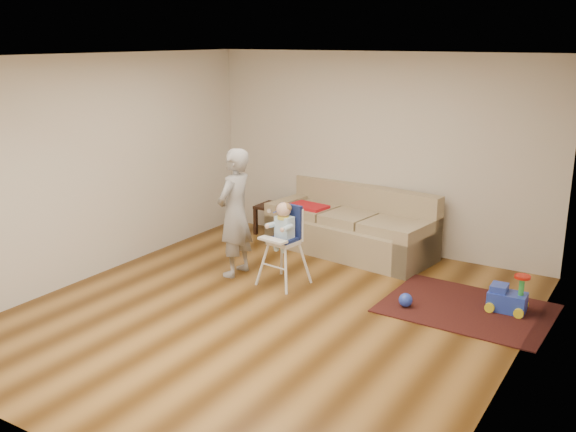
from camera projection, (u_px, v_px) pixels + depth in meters
The scene contains 9 objects.
ground at pixel (269, 314), 6.92m from camera, with size 5.50×5.50×0.00m, color #46290C.
room_envelope at pixel (294, 134), 6.84m from camera, with size 5.04×5.52×2.72m.
sofa at pixel (350, 221), 8.77m from camera, with size 2.40×1.24×0.89m.
side_table at pixel (273, 219), 9.69m from camera, with size 0.44×0.44×0.44m, color black, non-canonical shape.
area_rug at pixel (467, 308), 7.03m from camera, with size 1.76×1.32×0.01m, color black.
ride_on_toy at pixel (508, 292), 6.90m from camera, with size 0.40×0.28×0.43m, color blue, non-canonical shape.
toy_ball at pixel (406, 300), 7.04m from camera, with size 0.15×0.15×0.15m, color blue.
high_chair at pixel (284, 245), 7.62m from camera, with size 0.53×0.53×1.02m.
adult at pixel (235, 213), 7.86m from camera, with size 0.58×0.38×1.60m, color #969598.
Camera 1 is at (3.52, -5.32, 2.88)m, focal length 40.00 mm.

